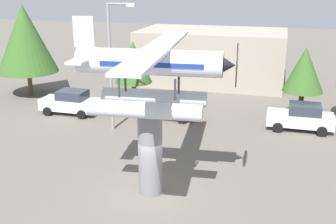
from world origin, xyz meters
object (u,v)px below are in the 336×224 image
object	(u,v)px
car_far_silver	(301,117)
streetlight_primary	(113,59)
tree_west	(25,39)
tree_east	(133,62)
floatplane_monument	(152,74)
car_mid_red	(167,106)
display_pedestal	(150,153)
tree_center_back	(304,70)
storefront_building	(212,56)
car_near_white	(71,102)

from	to	relation	value
car_far_silver	streetlight_primary	size ratio (longest dim) A/B	0.52
tree_west	tree_east	size ratio (longest dim) A/B	1.50
floatplane_monument	car_mid_red	bearing A→B (deg)	96.92
display_pedestal	car_far_silver	size ratio (longest dim) A/B	0.95
tree_center_back	streetlight_primary	bearing A→B (deg)	-155.59
tree_east	storefront_building	bearing A→B (deg)	64.07
tree_east	car_near_white	bearing A→B (deg)	-139.16
display_pedestal	streetlight_primary	distance (m)	9.20
tree_east	display_pedestal	bearing A→B (deg)	-66.92
floatplane_monument	tree_east	world-z (taller)	floatplane_monument
floatplane_monument	streetlight_primary	xyz separation A→B (m)	(-4.92, 7.36, -0.95)
car_far_silver	storefront_building	distance (m)	14.01
floatplane_monument	tree_center_back	world-z (taller)	floatplane_monument
display_pedestal	storefront_building	world-z (taller)	storefront_building
tree_center_back	car_near_white	bearing A→B (deg)	-169.02
car_far_silver	streetlight_primary	distance (m)	12.70
streetlight_primary	car_far_silver	bearing A→B (deg)	15.06
car_near_white	tree_east	distance (m)	5.55
floatplane_monument	car_near_white	bearing A→B (deg)	129.03
floatplane_monument	storefront_building	xyz separation A→B (m)	(-1.10, 21.99, -3.20)
display_pedestal	tree_center_back	bearing A→B (deg)	61.41
tree_west	streetlight_primary	bearing A→B (deg)	-30.06
floatplane_monument	tree_east	size ratio (longest dim) A/B	2.09
car_near_white	tree_west	world-z (taller)	tree_west
car_mid_red	storefront_building	bearing A→B (deg)	-95.84
car_mid_red	streetlight_primary	bearing A→B (deg)	50.12
tree_center_back	car_mid_red	bearing A→B (deg)	-166.65
storefront_building	tree_center_back	distance (m)	12.26
storefront_building	car_mid_red	bearing A→B (deg)	-95.84
tree_west	tree_east	xyz separation A→B (m)	(9.49, -0.46, -1.35)
floatplane_monument	streetlight_primary	world-z (taller)	streetlight_primary
car_far_silver	tree_center_back	xyz separation A→B (m)	(0.01, 2.17, 2.67)
tree_center_back	tree_east	bearing A→B (deg)	179.49
display_pedestal	car_near_white	world-z (taller)	display_pedestal
floatplane_monument	car_near_white	xyz separation A→B (m)	(-9.32, 9.55, -4.77)
display_pedestal	floatplane_monument	xyz separation A→B (m)	(0.13, 0.01, 3.66)
tree_west	tree_center_back	world-z (taller)	tree_west
display_pedestal	car_mid_red	bearing A→B (deg)	101.52
car_near_white	car_mid_red	distance (m)	7.11
tree_west	tree_center_back	size ratio (longest dim) A/B	1.47
car_far_silver	tree_west	bearing A→B (deg)	-7.13
streetlight_primary	tree_west	distance (m)	11.73
car_near_white	car_mid_red	world-z (taller)	same
floatplane_monument	tree_center_back	xyz separation A→B (m)	(6.78, 12.67, -2.10)
display_pedestal	floatplane_monument	distance (m)	3.66
streetlight_primary	display_pedestal	bearing A→B (deg)	-57.01
display_pedestal	tree_center_back	size ratio (longest dim) A/B	0.78
car_far_silver	storefront_building	xyz separation A→B (m)	(-7.88, 11.48, 1.56)
display_pedestal	storefront_building	size ratio (longest dim) A/B	0.30
car_mid_red	tree_west	world-z (taller)	tree_west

